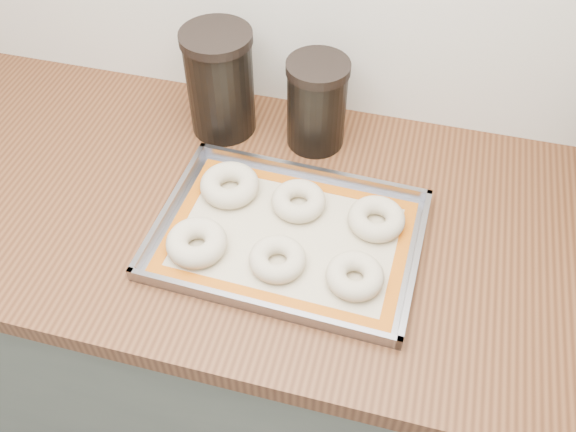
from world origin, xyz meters
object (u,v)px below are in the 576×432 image
(bagel_front_right, at_px, (355,276))
(bagel_back_mid, at_px, (299,201))
(baking_tray, at_px, (288,236))
(bagel_front_mid, at_px, (278,259))
(canister_left, at_px, (220,82))
(bagel_back_right, at_px, (376,219))
(canister_mid, at_px, (317,104))
(bagel_back_left, at_px, (230,185))
(bagel_front_left, at_px, (197,243))

(bagel_front_right, bearing_deg, bagel_back_mid, 132.91)
(baking_tray, xyz_separation_m, bagel_front_mid, (-0.00, -0.07, 0.01))
(baking_tray, bearing_deg, canister_left, 128.26)
(bagel_back_right, xyz_separation_m, canister_mid, (-0.16, 0.20, 0.07))
(bagel_front_mid, height_order, canister_left, canister_left)
(baking_tray, relative_size, bagel_back_left, 4.26)
(bagel_back_left, bearing_deg, bagel_front_right, -28.79)
(bagel_front_left, relative_size, bagel_back_right, 1.03)
(bagel_back_right, height_order, canister_mid, canister_mid)
(bagel_front_mid, relative_size, bagel_back_right, 0.95)
(bagel_front_mid, height_order, bagel_back_left, bagel_back_left)
(bagel_back_mid, height_order, canister_left, canister_left)
(canister_mid, bearing_deg, canister_left, -178.75)
(bagel_front_mid, xyz_separation_m, bagel_back_mid, (0.00, 0.14, 0.00))
(bagel_front_mid, relative_size, bagel_front_right, 1.00)
(bagel_front_mid, distance_m, bagel_back_left, 0.20)
(bagel_front_right, bearing_deg, canister_left, 135.76)
(bagel_front_mid, xyz_separation_m, bagel_front_right, (0.13, -0.00, 0.00))
(bagel_front_mid, relative_size, canister_mid, 0.52)
(bagel_front_mid, relative_size, bagel_back_mid, 0.97)
(bagel_back_left, bearing_deg, baking_tray, -30.48)
(bagel_front_left, distance_m, bagel_front_right, 0.28)
(canister_left, bearing_deg, bagel_back_right, -29.14)
(baking_tray, bearing_deg, bagel_back_left, 149.52)
(bagel_front_mid, relative_size, bagel_back_left, 0.87)
(bagel_front_left, xyz_separation_m, bagel_back_left, (0.01, 0.15, -0.00))
(bagel_front_mid, distance_m, bagel_back_mid, 0.14)
(bagel_back_left, height_order, bagel_back_right, bagel_back_left)
(bagel_back_left, xyz_separation_m, bagel_back_mid, (0.13, -0.01, -0.00))
(bagel_front_left, bearing_deg, baking_tray, 25.08)
(baking_tray, distance_m, bagel_back_mid, 0.07)
(bagel_front_left, relative_size, bagel_back_left, 0.95)
(canister_mid, bearing_deg, bagel_back_right, -51.88)
(bagel_back_mid, bearing_deg, bagel_front_left, -135.90)
(bagel_back_left, bearing_deg, bagel_front_mid, -47.40)
(bagel_front_mid, bearing_deg, canister_left, 122.14)
(bagel_front_mid, height_order, bagel_back_mid, same)
(canister_mid, bearing_deg, baking_tray, -87.40)
(bagel_front_mid, xyz_separation_m, canister_mid, (-0.01, 0.33, 0.07))
(bagel_front_mid, height_order, canister_mid, canister_mid)
(bagel_front_mid, xyz_separation_m, bagel_back_left, (-0.13, 0.14, 0.00))
(baking_tray, height_order, bagel_front_right, bagel_front_right)
(bagel_back_left, relative_size, canister_left, 0.50)
(baking_tray, height_order, bagel_front_left, bagel_front_left)
(bagel_back_left, height_order, canister_left, canister_left)
(canister_mid, bearing_deg, bagel_front_left, -111.61)
(bagel_back_mid, height_order, bagel_back_right, same)
(baking_tray, relative_size, bagel_front_left, 4.46)
(bagel_front_right, xyz_separation_m, canister_left, (-0.34, 0.33, 0.09))
(bagel_front_left, xyz_separation_m, bagel_front_mid, (0.14, 0.00, -0.00))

